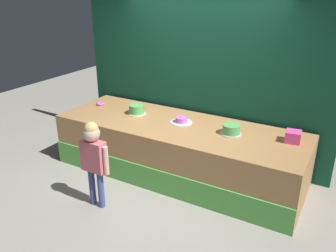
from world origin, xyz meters
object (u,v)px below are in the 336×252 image
Objects in this scene: donut at (100,104)px; cake_center at (181,120)px; cake_left at (137,109)px; cake_right at (231,129)px; pink_box at (293,137)px; child_figure at (93,153)px.

donut is 1.54m from cake_center.
cake_left reaches higher than cake_right.
cake_left reaches higher than cake_center.
pink_box is 1.54m from cake_center.
donut is at bearing 127.21° from child_figure.
cake_right is (1.27, 1.30, 0.10)m from child_figure.
child_figure is 6.09× the size of pink_box.
pink_box is 0.58× the size of cake_center.
cake_right reaches higher than donut.
cake_left is at bearing 101.48° from child_figure.
pink_box is 2.31m from cake_left.
cake_left is at bearing -178.84° from cake_center.
donut is 0.77m from cake_left.
cake_left is 0.95× the size of cake_right.
child_figure is 4.00× the size of cake_right.
child_figure is at bearing -110.63° from cake_center.
cake_center is at bearing -175.62° from pink_box.
child_figure reaches higher than cake_center.
cake_left reaches higher than donut.
cake_left is (-2.31, -0.13, -0.00)m from pink_box.
pink_box is (2.04, 1.45, 0.11)m from child_figure.
pink_box is 1.49× the size of donut.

